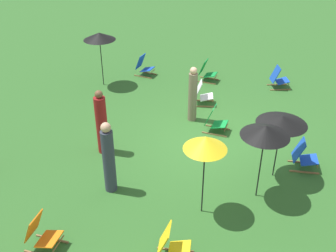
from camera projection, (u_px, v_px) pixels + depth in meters
ground_plane at (209, 145)px, 11.43m from camera, size 40.00×40.00×0.00m
deckchair_0 at (278, 78)px, 14.53m from camera, size 0.64×0.85×0.83m
deckchair_1 at (207, 72)px, 15.07m from camera, size 0.62×0.84×0.83m
deckchair_2 at (215, 121)px, 11.88m from camera, size 0.59×0.83×0.83m
deckchair_3 at (42, 234)px, 7.98m from camera, size 0.54×0.80×0.83m
deckchair_5 at (303, 156)px, 10.30m from camera, size 0.49×0.77×0.83m
deckchair_6 at (202, 94)px, 13.41m from camera, size 0.58×0.82×0.83m
deckchair_7 at (144, 66)px, 15.53m from camera, size 0.64×0.85×0.83m
deckchair_8 at (172, 246)px, 7.71m from camera, size 0.52×0.79×0.83m
umbrella_0 at (205, 143)px, 8.12m from camera, size 0.93×0.93×2.02m
umbrella_1 at (265, 131)px, 8.60m from camera, size 1.10×1.10×1.95m
umbrella_2 at (282, 120)px, 9.37m from camera, size 1.22×1.22×1.75m
umbrella_3 at (99, 36)px, 13.99m from camera, size 1.15×1.15×2.01m
person_0 at (109, 159)px, 9.27m from camera, size 0.36×0.36×1.89m
person_1 at (102, 124)px, 10.70m from camera, size 0.44×0.44×1.89m
person_2 at (193, 95)px, 12.24m from camera, size 0.34×0.34×1.79m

